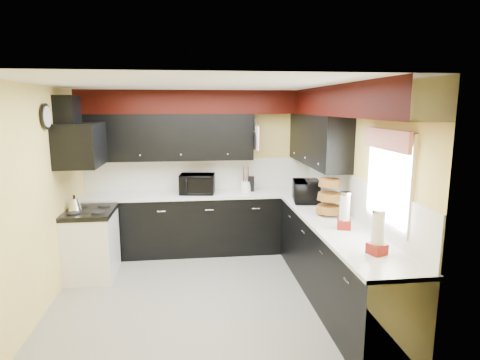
{
  "coord_description": "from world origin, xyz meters",
  "views": [
    {
      "loc": [
        -0.14,
        -4.57,
        2.27
      ],
      "look_at": [
        0.51,
        0.82,
        1.26
      ],
      "focal_mm": 30.0,
      "sensor_mm": 36.0,
      "label": 1
    }
  ],
  "objects_px": {
    "knife_block": "(251,184)",
    "kettle": "(75,204)",
    "toaster_oven": "(197,184)",
    "microwave": "(306,191)",
    "utensil_crock": "(246,186)"
  },
  "relations": [
    {
      "from": "toaster_oven",
      "to": "microwave",
      "type": "height_order",
      "value": "toaster_oven"
    },
    {
      "from": "kettle",
      "to": "toaster_oven",
      "type": "bearing_deg",
      "value": 24.52
    },
    {
      "from": "microwave",
      "to": "kettle",
      "type": "relative_size",
      "value": 3.05
    },
    {
      "from": "knife_block",
      "to": "kettle",
      "type": "bearing_deg",
      "value": -151.99
    },
    {
      "from": "microwave",
      "to": "utensil_crock",
      "type": "xyz_separation_m",
      "value": [
        -0.76,
        0.75,
        -0.06
      ]
    },
    {
      "from": "knife_block",
      "to": "toaster_oven",
      "type": "bearing_deg",
      "value": -165.24
    },
    {
      "from": "utensil_crock",
      "to": "kettle",
      "type": "height_order",
      "value": "utensil_crock"
    },
    {
      "from": "microwave",
      "to": "utensil_crock",
      "type": "height_order",
      "value": "microwave"
    },
    {
      "from": "toaster_oven",
      "to": "kettle",
      "type": "bearing_deg",
      "value": -147.51
    },
    {
      "from": "knife_block",
      "to": "kettle",
      "type": "xyz_separation_m",
      "value": [
        -2.46,
        -0.81,
        -0.05
      ]
    },
    {
      "from": "microwave",
      "to": "kettle",
      "type": "bearing_deg",
      "value": 100.37
    },
    {
      "from": "toaster_oven",
      "to": "utensil_crock",
      "type": "relative_size",
      "value": 3.12
    },
    {
      "from": "microwave",
      "to": "kettle",
      "type": "height_order",
      "value": "microwave"
    },
    {
      "from": "utensil_crock",
      "to": "toaster_oven",
      "type": "bearing_deg",
      "value": -176.12
    },
    {
      "from": "utensil_crock",
      "to": "kettle",
      "type": "distance_m",
      "value": 2.5
    }
  ]
}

